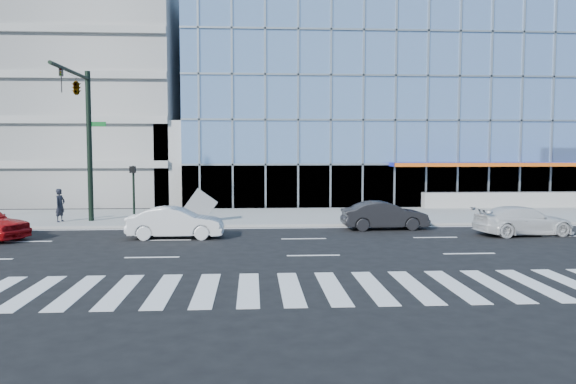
% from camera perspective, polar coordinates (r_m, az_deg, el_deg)
% --- Properties ---
extents(ground, '(160.00, 160.00, 0.00)m').
position_cam_1_polar(ground, '(25.17, 1.61, -4.78)').
color(ground, black).
rests_on(ground, ground).
extents(sidewalk, '(120.00, 8.00, 0.15)m').
position_cam_1_polar(sidewalk, '(33.06, 0.34, -2.48)').
color(sidewalk, gray).
rests_on(sidewalk, ground).
extents(theatre_building, '(42.00, 26.00, 15.00)m').
position_cam_1_polar(theatre_building, '(53.42, 14.26, 7.94)').
color(theatre_building, '#7FA2D4').
rests_on(theatre_building, ground).
extents(parking_garage, '(24.00, 24.00, 20.00)m').
position_cam_1_polar(parking_garage, '(54.10, -23.12, 10.34)').
color(parking_garage, gray).
rests_on(parking_garage, ground).
extents(ramp_block, '(6.00, 8.00, 6.00)m').
position_cam_1_polar(ramp_block, '(42.93, -8.62, 2.94)').
color(ramp_block, gray).
rests_on(ramp_block, ground).
extents(tower_backdrop, '(14.00, 14.00, 48.00)m').
position_cam_1_polar(tower_backdrop, '(100.74, -20.29, 15.48)').
color(tower_backdrop, gray).
rests_on(tower_backdrop, ground).
extents(traffic_signal, '(1.14, 5.74, 8.00)m').
position_cam_1_polar(traffic_signal, '(30.68, -20.35, 8.13)').
color(traffic_signal, black).
rests_on(traffic_signal, sidewalk).
extents(ped_signal_post, '(0.30, 0.33, 3.00)m').
position_cam_1_polar(ped_signal_post, '(30.40, -15.44, 0.69)').
color(ped_signal_post, black).
rests_on(ped_signal_post, sidewalk).
extents(white_suv, '(4.79, 2.35, 1.34)m').
position_cam_1_polar(white_suv, '(28.38, 22.79, -2.72)').
color(white_suv, silver).
rests_on(white_suv, ground).
extents(white_sedan, '(4.29, 1.53, 1.41)m').
position_cam_1_polar(white_sedan, '(25.75, -11.34, -3.07)').
color(white_sedan, silver).
rests_on(white_sedan, ground).
extents(dark_sedan, '(4.31, 1.66, 1.40)m').
position_cam_1_polar(dark_sedan, '(28.50, 9.79, -2.36)').
color(dark_sedan, black).
rests_on(dark_sedan, ground).
extents(pedestrian, '(0.61, 0.75, 1.77)m').
position_cam_1_polar(pedestrian, '(32.20, -22.14, -1.26)').
color(pedestrian, black).
rests_on(pedestrian, sidewalk).
extents(tilted_panel, '(1.81, 0.23, 1.82)m').
position_cam_1_polar(tilted_panel, '(30.02, -8.86, -1.32)').
color(tilted_panel, '#9E9E9E').
rests_on(tilted_panel, sidewalk).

